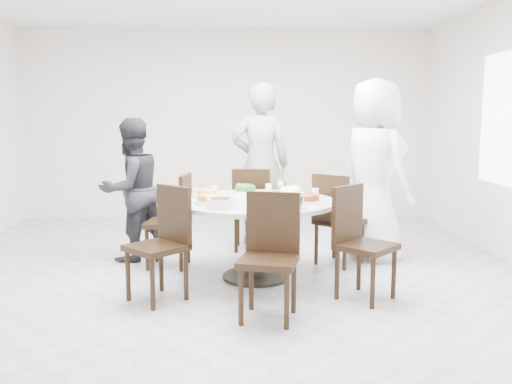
{
  "coord_description": "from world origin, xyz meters",
  "views": [
    {
      "loc": [
        0.18,
        -5.12,
        1.53
      ],
      "look_at": [
        0.33,
        -0.08,
        0.82
      ],
      "focal_mm": 38.0,
      "sensor_mm": 36.0,
      "label": 1
    }
  ],
  "objects_px": {
    "diner_right": "(374,170)",
    "soup_bowl": "(222,203)",
    "diner_left": "(131,190)",
    "beverage_bottle": "(281,182)",
    "chair_n": "(252,209)",
    "dining_table": "(256,239)",
    "chair_ne": "(340,219)",
    "chair_sw": "(156,245)",
    "diner_middle": "(260,164)",
    "chair_nw": "(168,221)",
    "chair_s": "(268,258)",
    "chair_se": "(366,244)",
    "rice_bowl": "(290,202)"
  },
  "relations": [
    {
      "from": "chair_nw",
      "to": "diner_right",
      "type": "distance_m",
      "value": 2.24
    },
    {
      "from": "chair_nw",
      "to": "chair_sw",
      "type": "xyz_separation_m",
      "value": [
        0.04,
        -1.03,
        0.0
      ]
    },
    {
      "from": "chair_nw",
      "to": "diner_middle",
      "type": "relative_size",
      "value": 0.5
    },
    {
      "from": "dining_table",
      "to": "diner_left",
      "type": "bearing_deg",
      "value": 150.82
    },
    {
      "from": "chair_ne",
      "to": "diner_right",
      "type": "height_order",
      "value": "diner_right"
    },
    {
      "from": "chair_ne",
      "to": "beverage_bottle",
      "type": "xyz_separation_m",
      "value": [
        -0.61,
        0.08,
        0.38
      ]
    },
    {
      "from": "dining_table",
      "to": "diner_left",
      "type": "distance_m",
      "value": 1.54
    },
    {
      "from": "chair_nw",
      "to": "beverage_bottle",
      "type": "relative_size",
      "value": 4.46
    },
    {
      "from": "chair_ne",
      "to": "chair_nw",
      "type": "relative_size",
      "value": 1.0
    },
    {
      "from": "chair_sw",
      "to": "soup_bowl",
      "type": "distance_m",
      "value": 0.66
    },
    {
      "from": "diner_middle",
      "to": "rice_bowl",
      "type": "bearing_deg",
      "value": 94.88
    },
    {
      "from": "chair_ne",
      "to": "soup_bowl",
      "type": "distance_m",
      "value": 1.5
    },
    {
      "from": "chair_ne",
      "to": "beverage_bottle",
      "type": "height_order",
      "value": "beverage_bottle"
    },
    {
      "from": "diner_right",
      "to": "beverage_bottle",
      "type": "relative_size",
      "value": 9.02
    },
    {
      "from": "chair_ne",
      "to": "beverage_bottle",
      "type": "distance_m",
      "value": 0.72
    },
    {
      "from": "diner_middle",
      "to": "soup_bowl",
      "type": "xyz_separation_m",
      "value": [
        -0.4,
        -1.89,
        -0.17
      ]
    },
    {
      "from": "chair_ne",
      "to": "diner_left",
      "type": "bearing_deg",
      "value": 35.37
    },
    {
      "from": "diner_right",
      "to": "soup_bowl",
      "type": "xyz_separation_m",
      "value": [
        -1.58,
        -1.11,
        -0.17
      ]
    },
    {
      "from": "chair_sw",
      "to": "diner_middle",
      "type": "bearing_deg",
      "value": 110.61
    },
    {
      "from": "diner_middle",
      "to": "soup_bowl",
      "type": "relative_size",
      "value": 7.29
    },
    {
      "from": "soup_bowl",
      "to": "chair_n",
      "type": "bearing_deg",
      "value": 79.45
    },
    {
      "from": "chair_sw",
      "to": "diner_middle",
      "type": "distance_m",
      "value": 2.34
    },
    {
      "from": "chair_s",
      "to": "beverage_bottle",
      "type": "distance_m",
      "value": 1.65
    },
    {
      "from": "diner_middle",
      "to": "diner_left",
      "type": "xyz_separation_m",
      "value": [
        -1.4,
        -0.76,
        -0.2
      ]
    },
    {
      "from": "chair_ne",
      "to": "diner_left",
      "type": "height_order",
      "value": "diner_left"
    },
    {
      "from": "chair_ne",
      "to": "soup_bowl",
      "type": "xyz_separation_m",
      "value": [
        -1.18,
        -0.87,
        0.32
      ]
    },
    {
      "from": "dining_table",
      "to": "soup_bowl",
      "type": "relative_size",
      "value": 5.7
    },
    {
      "from": "chair_nw",
      "to": "chair_s",
      "type": "bearing_deg",
      "value": 39.46
    },
    {
      "from": "chair_ne",
      "to": "dining_table",
      "type": "bearing_deg",
      "value": 70.14
    },
    {
      "from": "chair_n",
      "to": "dining_table",
      "type": "bearing_deg",
      "value": 94.41
    },
    {
      "from": "chair_ne",
      "to": "chair_s",
      "type": "distance_m",
      "value": 1.72
    },
    {
      "from": "chair_se",
      "to": "soup_bowl",
      "type": "relative_size",
      "value": 3.61
    },
    {
      "from": "chair_sw",
      "to": "beverage_bottle",
      "type": "xyz_separation_m",
      "value": [
        1.12,
        1.14,
        0.38
      ]
    },
    {
      "from": "diner_left",
      "to": "soup_bowl",
      "type": "distance_m",
      "value": 1.51
    },
    {
      "from": "dining_table",
      "to": "beverage_bottle",
      "type": "height_order",
      "value": "beverage_bottle"
    },
    {
      "from": "diner_middle",
      "to": "beverage_bottle",
      "type": "height_order",
      "value": "diner_middle"
    },
    {
      "from": "chair_n",
      "to": "diner_left",
      "type": "bearing_deg",
      "value": 20.87
    },
    {
      "from": "diner_left",
      "to": "chair_ne",
      "type": "bearing_deg",
      "value": 127.62
    },
    {
      "from": "chair_n",
      "to": "diner_left",
      "type": "height_order",
      "value": "diner_left"
    },
    {
      "from": "dining_table",
      "to": "diner_left",
      "type": "xyz_separation_m",
      "value": [
        -1.3,
        0.73,
        0.38
      ]
    },
    {
      "from": "dining_table",
      "to": "diner_middle",
      "type": "relative_size",
      "value": 0.78
    },
    {
      "from": "diner_left",
      "to": "diner_middle",
      "type": "bearing_deg",
      "value": 162.91
    },
    {
      "from": "chair_n",
      "to": "chair_s",
      "type": "relative_size",
      "value": 1.0
    },
    {
      "from": "diner_right",
      "to": "dining_table",
      "type": "bearing_deg",
      "value": 91.19
    },
    {
      "from": "chair_n",
      "to": "chair_ne",
      "type": "bearing_deg",
      "value": 146.92
    },
    {
      "from": "chair_s",
      "to": "chair_se",
      "type": "bearing_deg",
      "value": 41.23
    },
    {
      "from": "diner_left",
      "to": "beverage_bottle",
      "type": "height_order",
      "value": "diner_left"
    },
    {
      "from": "chair_ne",
      "to": "diner_middle",
      "type": "bearing_deg",
      "value": -10.38
    },
    {
      "from": "chair_ne",
      "to": "chair_se",
      "type": "relative_size",
      "value": 1.0
    },
    {
      "from": "chair_s",
      "to": "soup_bowl",
      "type": "bearing_deg",
      "value": 133.59
    }
  ]
}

